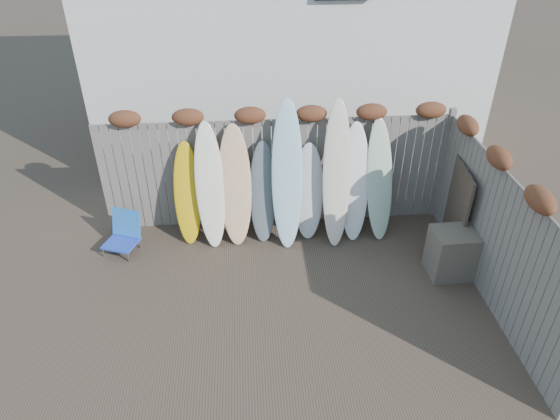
{
  "coord_description": "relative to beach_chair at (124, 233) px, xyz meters",
  "views": [
    {
      "loc": [
        -0.48,
        -5.26,
        5.2
      ],
      "look_at": [
        0.0,
        1.2,
        1.0
      ],
      "focal_mm": 32.0,
      "sensor_mm": 36.0,
      "label": 1
    }
  ],
  "objects": [
    {
      "name": "surfboard_8",
      "position": [
        4.35,
        0.24,
        0.7
      ],
      "size": [
        0.53,
        0.77,
        2.04
      ],
      "primitive_type": "ellipsoid",
      "rotation": [
        -0.31,
        0.0,
        0.1
      ],
      "color": "#B2CAB0",
      "rests_on": "ground"
    },
    {
      "name": "beach_chair",
      "position": [
        0.0,
        0.0,
        0.0
      ],
      "size": [
        0.67,
        0.69,
        0.69
      ],
      "color": "blue",
      "rests_on": "ground"
    },
    {
      "name": "surfboard_4",
      "position": [
        2.77,
        0.18,
        0.89
      ],
      "size": [
        0.56,
        0.87,
        2.41
      ],
      "primitive_type": "ellipsoid",
      "rotation": [
        -0.31,
        0.0,
        -0.05
      ],
      "color": "#A5D5E4",
      "rests_on": "ground"
    },
    {
      "name": "lattice_panel",
      "position": [
        5.51,
        -0.39,
        0.45
      ],
      "size": [
        0.17,
        1.02,
        1.53
      ],
      "primitive_type": "cube",
      "rotation": [
        0.0,
        0.0,
        -0.13
      ],
      "color": "#403327",
      "rests_on": "ground"
    },
    {
      "name": "wooden_crate",
      "position": [
        5.26,
        -1.04,
        0.08
      ],
      "size": [
        0.7,
        0.59,
        0.79
      ],
      "primitive_type": "cube",
      "rotation": [
        0.0,
        0.0,
        0.04
      ],
      "color": "brown",
      "rests_on": "ground"
    },
    {
      "name": "ground",
      "position": [
        2.6,
        -1.73,
        -0.32
      ],
      "size": [
        80.0,
        80.0,
        0.0
      ],
      "primitive_type": "plane",
      "color": "#493A2D"
    },
    {
      "name": "surfboard_5",
      "position": [
        3.15,
        0.29,
        0.5
      ],
      "size": [
        0.55,
        0.63,
        1.63
      ],
      "primitive_type": "ellipsoid",
      "rotation": [
        -0.31,
        0.0,
        -0.08
      ],
      "color": "silver",
      "rests_on": "ground"
    },
    {
      "name": "back_fence",
      "position": [
        2.66,
        0.66,
        0.87
      ],
      "size": [
        6.05,
        0.28,
        2.24
      ],
      "color": "slate",
      "rests_on": "ground"
    },
    {
      "name": "surfboard_0",
      "position": [
        1.09,
        0.31,
        0.54
      ],
      "size": [
        0.47,
        0.63,
        1.72
      ],
      "primitive_type": "ellipsoid",
      "rotation": [
        -0.31,
        0.0,
        -0.02
      ],
      "color": "#E5B30E",
      "rests_on": "ground"
    },
    {
      "name": "surfboard_1",
      "position": [
        1.49,
        0.24,
        0.71
      ],
      "size": [
        0.54,
        0.77,
        2.06
      ],
      "primitive_type": "ellipsoid",
      "rotation": [
        -0.31,
        0.0,
        0.09
      ],
      "color": "white",
      "rests_on": "ground"
    },
    {
      "name": "surfboard_7",
      "position": [
        3.93,
        0.24,
        0.67
      ],
      "size": [
        0.53,
        0.73,
        1.98
      ],
      "primitive_type": "ellipsoid",
      "rotation": [
        -0.31,
        0.0,
        -0.06
      ],
      "color": "white",
      "rests_on": "ground"
    },
    {
      "name": "surfboard_3",
      "position": [
        2.37,
        0.27,
        0.53
      ],
      "size": [
        0.5,
        0.64,
        1.7
      ],
      "primitive_type": "ellipsoid",
      "rotation": [
        -0.31,
        0.0,
        -0.07
      ],
      "color": "#565E63",
      "rests_on": "ground"
    },
    {
      "name": "surfboard_6",
      "position": [
        3.59,
        0.17,
        0.88
      ],
      "size": [
        0.53,
        0.87,
        2.39
      ],
      "primitive_type": "ellipsoid",
      "rotation": [
        -0.31,
        0.0,
        -0.08
      ],
      "color": "beige",
      "rests_on": "ground"
    },
    {
      "name": "right_fence",
      "position": [
        5.59,
        -1.48,
        0.82
      ],
      "size": [
        0.28,
        4.4,
        2.24
      ],
      "color": "slate",
      "rests_on": "ground"
    },
    {
      "name": "surfboard_2",
      "position": [
        1.9,
        0.26,
        0.68
      ],
      "size": [
        0.55,
        0.71,
        2.0
      ],
      "primitive_type": "ellipsoid",
      "rotation": [
        -0.31,
        0.0,
        0.01
      ],
      "color": "#FFCF80",
      "rests_on": "ground"
    }
  ]
}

